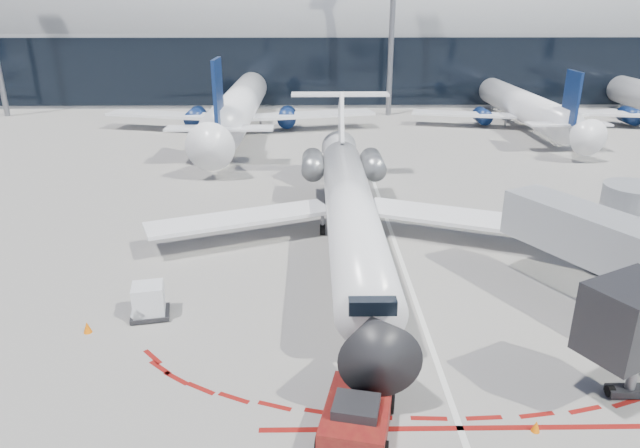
{
  "coord_description": "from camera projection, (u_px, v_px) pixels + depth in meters",
  "views": [
    {
      "loc": [
        -5.11,
        -27.32,
        13.81
      ],
      "look_at": [
        -4.69,
        1.11,
        2.77
      ],
      "focal_mm": 32.0,
      "sensor_mm": 36.0,
      "label": 1
    }
  ],
  "objects": [
    {
      "name": "light_mast_centre",
      "position": [
        392.0,
        14.0,
        70.82
      ],
      "size": [
        0.7,
        0.7,
        25.0
      ],
      "primitive_type": "cylinder",
      "color": "slate",
      "rests_on": "ground"
    },
    {
      "name": "regional_jet",
      "position": [
        350.0,
        204.0,
        34.18
      ],
      "size": [
        24.84,
        30.63,
        7.67
      ],
      "color": "white",
      "rests_on": "ground"
    },
    {
      "name": "ground",
      "position": [
        408.0,
        279.0,
        30.53
      ],
      "size": [
        260.0,
        260.0,
        0.0
      ],
      "primitive_type": "plane",
      "color": "gray",
      "rests_on": "ground"
    },
    {
      "name": "apron_centerline",
      "position": [
        402.0,
        263.0,
        32.4
      ],
      "size": [
        0.25,
        40.0,
        0.01
      ],
      "primitive_type": "cube",
      "color": "silver",
      "rests_on": "ground"
    },
    {
      "name": "bg_airliner_1",
      "position": [
        239.0,
        78.0,
        64.56
      ],
      "size": [
        36.25,
        38.38,
        11.73
      ],
      "primitive_type": null,
      "color": "white",
      "rests_on": "ground"
    },
    {
      "name": "uld_container",
      "position": [
        149.0,
        301.0,
        26.59
      ],
      "size": [
        2.02,
        1.81,
        1.65
      ],
      "rotation": [
        0.0,
        0.0,
        0.2
      ],
      "color": "black",
      "rests_on": "ground"
    },
    {
      "name": "bg_airliner_2",
      "position": [
        524.0,
        84.0,
        66.88
      ],
      "size": [
        30.3,
        32.08,
        9.8
      ],
      "primitive_type": null,
      "color": "white",
      "rests_on": "ground"
    },
    {
      "name": "safety_cone_right",
      "position": [
        536.0,
        426.0,
        19.61
      ],
      "size": [
        0.31,
        0.31,
        0.43
      ],
      "primitive_type": "cone",
      "color": "orange",
      "rests_on": "ground"
    },
    {
      "name": "terminal_building",
      "position": [
        344.0,
        40.0,
        88.01
      ],
      "size": [
        150.0,
        24.15,
        24.0
      ],
      "color": "gray",
      "rests_on": "ground"
    },
    {
      "name": "pushback_tug",
      "position": [
        357.0,
        416.0,
        19.49
      ],
      "size": [
        2.97,
        5.63,
        1.43
      ],
      "rotation": [
        0.0,
        0.0,
        -0.22
      ],
      "color": "#5E0D0F",
      "rests_on": "ground"
    },
    {
      "name": "safety_cone_left",
      "position": [
        87.0,
        327.0,
        25.49
      ],
      "size": [
        0.38,
        0.38,
        0.53
      ],
      "primitive_type": "cone",
      "color": "orange",
      "rests_on": "ground"
    },
    {
      "name": "apron_stop_bar",
      "position": [
        460.0,
        428.0,
        19.81
      ],
      "size": [
        14.0,
        0.25,
        0.01
      ],
      "primitive_type": "cube",
      "color": "maroon",
      "rests_on": "ground"
    },
    {
      "name": "jet_bridge",
      "position": [
        629.0,
        249.0,
        26.77
      ],
      "size": [
        10.03,
        15.2,
        4.9
      ],
      "color": "#94979C",
      "rests_on": "ground"
    }
  ]
}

